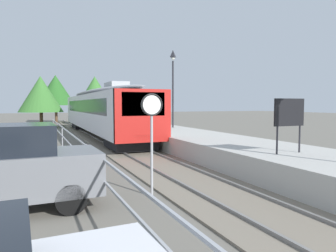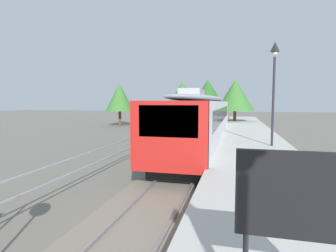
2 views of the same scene
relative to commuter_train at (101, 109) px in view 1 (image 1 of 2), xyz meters
The scene contains 11 objects.
ground_plane 5.79m from the commuter_train, 123.91° to the right, with size 160.00×160.00×0.00m, color #6B665B.
track_rails 4.94m from the commuter_train, 90.00° to the right, with size 3.20×60.00×0.14m.
commuter_train is the anchor object (origin of this frame).
station_platform 5.78m from the commuter_train, 53.94° to the right, with size 3.90×60.00×0.90m, color #B7B5AD.
platform_lamp_mid_platform 6.59m from the commuter_train, 47.26° to the right, with size 0.34×0.34×5.35m.
platform_notice_board 16.89m from the commuter_train, 80.11° to the right, with size 1.20×0.08×1.80m.
speed_limit_sign 16.74m from the commuter_train, 96.45° to the right, with size 0.61×0.10×2.81m.
carpark_fence 14.89m from the commuter_train, 102.85° to the right, with size 0.06×36.06×1.25m.
tree_behind_carpark 14.64m from the commuter_train, 81.54° to the left, with size 4.54×4.54×5.91m.
tree_distant_left 21.87m from the commuter_train, 95.03° to the left, with size 5.27×5.27×6.55m.
tree_distant_centre 13.38m from the commuter_train, 107.60° to the left, with size 4.73×4.73×5.61m.
Camera 1 is at (-4.80, 1.88, 2.51)m, focal length 33.77 mm.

